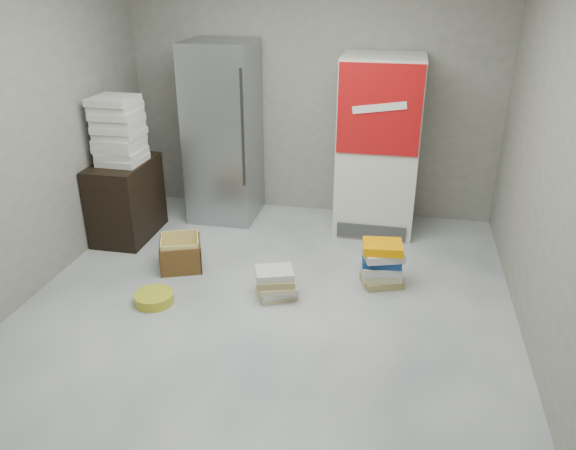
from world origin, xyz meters
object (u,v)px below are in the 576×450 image
at_px(steel_fridge, 223,133).
at_px(cardboard_box, 181,255).
at_px(phonebook_stack_main, 382,264).
at_px(coke_cooler, 378,146).
at_px(wood_shelf, 126,200).

distance_m(steel_fridge, cardboard_box, 1.52).
bearing_deg(phonebook_stack_main, cardboard_box, 169.13).
bearing_deg(steel_fridge, cardboard_box, -92.04).
distance_m(steel_fridge, phonebook_stack_main, 2.30).
bearing_deg(phonebook_stack_main, coke_cooler, 84.35).
bearing_deg(cardboard_box, phonebook_stack_main, -19.56).
bearing_deg(phonebook_stack_main, steel_fridge, 133.20).
distance_m(phonebook_stack_main, cardboard_box, 1.84).
bearing_deg(cardboard_box, coke_cooler, 15.68).
xyz_separation_m(wood_shelf, cardboard_box, (0.78, -0.55, -0.28)).
relative_size(steel_fridge, wood_shelf, 2.37).
height_order(coke_cooler, phonebook_stack_main, coke_cooler).
xyz_separation_m(coke_cooler, cardboard_box, (-1.70, -1.27, -0.78)).
bearing_deg(coke_cooler, cardboard_box, -143.11).
xyz_separation_m(steel_fridge, cardboard_box, (-0.05, -1.28, -0.83)).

